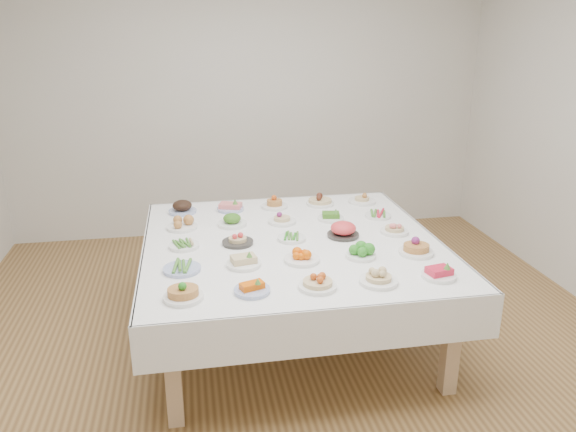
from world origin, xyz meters
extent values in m
plane|color=olive|center=(0.00, 0.00, 0.00)|extent=(5.00, 5.00, 0.00)
cube|color=silver|center=(0.00, 2.50, 1.40)|extent=(5.00, 0.02, 2.80)
cube|color=silver|center=(0.00, -2.50, 1.40)|extent=(5.00, 0.02, 2.80)
cube|color=white|center=(0.02, 0.21, 0.72)|extent=(2.02, 2.02, 0.06)
cube|color=white|center=(0.02, 1.22, 0.61)|extent=(2.04, 0.02, 0.28)
cube|color=white|center=(0.02, -0.81, 0.61)|extent=(2.04, 0.01, 0.28)
cube|color=white|center=(1.04, 0.21, 0.61)|extent=(0.02, 2.04, 0.28)
cube|color=white|center=(-0.99, 0.21, 0.61)|extent=(0.01, 2.04, 0.28)
cube|color=tan|center=(-0.81, -0.63, 0.34)|extent=(0.09, 0.09, 0.69)
cube|color=tan|center=(0.86, -0.63, 0.34)|extent=(0.09, 0.09, 0.69)
cube|color=tan|center=(-0.81, 1.04, 0.34)|extent=(0.09, 0.09, 0.69)
cube|color=tan|center=(0.86, 1.04, 0.34)|extent=(0.09, 0.09, 0.69)
cylinder|color=white|center=(-0.72, -0.55, 0.76)|extent=(0.22, 0.22, 0.02)
cylinder|color=#4C66B2|center=(-0.34, -0.54, 0.76)|extent=(0.20, 0.20, 0.02)
cylinder|color=white|center=(0.03, -0.55, 0.76)|extent=(0.22, 0.22, 0.02)
cylinder|color=white|center=(0.40, -0.55, 0.76)|extent=(0.22, 0.22, 0.02)
cylinder|color=white|center=(0.77, -0.54, 0.76)|extent=(0.20, 0.20, 0.02)
cylinder|color=#4C66B2|center=(-0.73, -0.17, 0.76)|extent=(0.23, 0.23, 0.02)
cylinder|color=white|center=(-0.35, -0.16, 0.76)|extent=(0.21, 0.21, 0.02)
cylinder|color=white|center=(0.02, -0.16, 0.76)|extent=(0.22, 0.22, 0.02)
cylinder|color=white|center=(0.41, -0.17, 0.76)|extent=(0.19, 0.19, 0.02)
cylinder|color=white|center=(0.78, -0.17, 0.76)|extent=(0.22, 0.22, 0.02)
cylinder|color=white|center=(-0.72, 0.21, 0.76)|extent=(0.20, 0.20, 0.02)
cylinder|color=#2C2A27|center=(-0.35, 0.21, 0.76)|extent=(0.21, 0.21, 0.02)
cylinder|color=white|center=(0.02, 0.21, 0.76)|extent=(0.19, 0.19, 0.02)
cylinder|color=#2C2A27|center=(0.40, 0.22, 0.76)|extent=(0.22, 0.22, 0.02)
cylinder|color=white|center=(0.78, 0.22, 0.76)|extent=(0.20, 0.20, 0.02)
cylinder|color=white|center=(-0.73, 0.59, 0.76)|extent=(0.22, 0.22, 0.02)
cylinder|color=white|center=(-0.36, 0.59, 0.76)|extent=(0.22, 0.22, 0.02)
cylinder|color=white|center=(0.02, 0.58, 0.76)|extent=(0.21, 0.21, 0.02)
cylinder|color=white|center=(0.40, 0.58, 0.76)|extent=(0.20, 0.20, 0.02)
cylinder|color=white|center=(0.78, 0.58, 0.76)|extent=(0.20, 0.20, 0.02)
cylinder|color=#4C66B2|center=(-0.73, 0.96, 0.76)|extent=(0.22, 0.22, 0.02)
cylinder|color=#4C66B2|center=(-0.34, 0.95, 0.76)|extent=(0.21, 0.21, 0.02)
cylinder|color=white|center=(0.02, 0.95, 0.76)|extent=(0.21, 0.21, 0.02)
cylinder|color=white|center=(0.40, 0.96, 0.76)|extent=(0.22, 0.22, 0.02)
cylinder|color=white|center=(0.77, 0.96, 0.76)|extent=(0.23, 0.23, 0.02)
camera|label=1|loc=(-0.65, -3.37, 2.19)|focal=35.00mm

